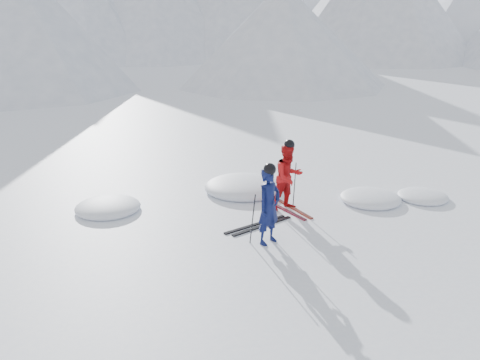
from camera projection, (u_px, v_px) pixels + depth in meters
ground at (322, 217)px, 11.98m from camera, size 160.00×160.00×0.00m
skier_blue at (269, 206)px, 10.42m from camera, size 0.68×0.55×1.63m
skier_red at (288, 177)px, 12.27m from camera, size 0.82×0.65×1.64m
pole_blue_left at (253, 219)px, 10.49m from camera, size 0.11×0.08×1.08m
pole_blue_right at (272, 212)px, 10.83m from camera, size 0.11×0.07×1.08m
pole_red_left at (272, 187)px, 12.42m from camera, size 0.11×0.09×1.09m
pole_red_right at (295, 184)px, 12.62m from camera, size 0.11×0.08×1.09m
ski_worn_left at (283, 209)px, 12.46m from camera, size 0.20×1.70×0.03m
ski_worn_right at (291, 207)px, 12.57m from camera, size 0.10×1.70×0.03m
ski_loose_a at (255, 224)px, 11.54m from camera, size 1.70×0.32×0.03m
ski_loose_b at (262, 226)px, 11.46m from camera, size 1.69×0.38×0.03m
snow_lumps at (261, 197)px, 13.31m from camera, size 8.82×4.60×0.46m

